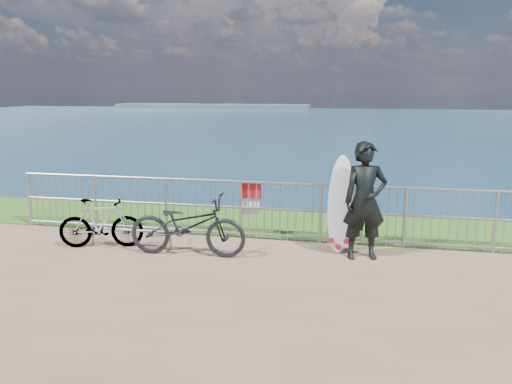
% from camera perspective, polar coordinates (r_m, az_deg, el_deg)
% --- Properties ---
extents(grass_strip, '(120.00, 120.00, 0.00)m').
position_cam_1_polar(grass_strip, '(10.55, 2.29, -3.63)').
color(grass_strip, '#2F631B').
rests_on(grass_strip, ground).
extents(seascape, '(260.00, 260.00, 5.00)m').
position_cam_1_polar(seascape, '(161.47, -4.98, 9.52)').
color(seascape, brown).
rests_on(seascape, ground).
extents(railing, '(10.06, 0.10, 1.13)m').
position_cam_1_polar(railing, '(9.35, 1.33, -2.05)').
color(railing, '#919398').
rests_on(railing, ground).
extents(surfer, '(0.82, 0.64, 1.97)m').
position_cam_1_polar(surfer, '(8.45, 12.34, -1.02)').
color(surfer, black).
rests_on(surfer, ground).
extents(surfboard, '(0.47, 0.43, 1.70)m').
position_cam_1_polar(surfboard, '(8.79, 9.61, -1.78)').
color(surfboard, white).
rests_on(surfboard, ground).
extents(bicycle_near, '(2.04, 0.78, 1.06)m').
position_cam_1_polar(bicycle_near, '(8.58, -7.84, -3.81)').
color(bicycle_near, black).
rests_on(bicycle_near, ground).
extents(bicycle_far, '(1.55, 0.79, 0.90)m').
position_cam_1_polar(bicycle_far, '(9.36, -17.30, -3.42)').
color(bicycle_far, black).
rests_on(bicycle_far, ground).
extents(bike_rack, '(1.70, 0.05, 0.35)m').
position_cam_1_polar(bike_rack, '(9.24, -14.13, -4.44)').
color(bike_rack, '#919398').
rests_on(bike_rack, ground).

